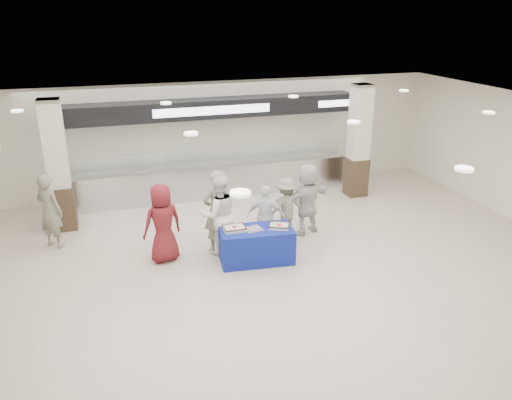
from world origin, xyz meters
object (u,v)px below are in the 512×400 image
object	(u,v)px
chef_tall	(219,215)
chef_short	(266,216)
civilian_maroon	(163,223)
soldier_bg	(50,211)
display_table	(256,245)
cupcake_tray	(254,229)
sheet_cake_right	(279,226)
soldier_b	(286,208)
civilian_white	(307,199)
sheet_cake_left	(234,228)
soldier_a	(217,211)

from	to	relation	value
chef_tall	chef_short	bearing A→B (deg)	177.92
civilian_maroon	soldier_bg	xyz separation A→B (m)	(-2.32, 1.43, 0.01)
soldier_bg	display_table	bearing A→B (deg)	-166.40
cupcake_tray	sheet_cake_right	bearing A→B (deg)	-4.48
chef_short	soldier_b	size ratio (longest dim) A/B	0.99
chef_short	soldier_bg	distance (m)	4.84
chef_short	soldier_b	world-z (taller)	soldier_b
soldier_b	civilian_white	size ratio (longest dim) A/B	0.85
cupcake_tray	sheet_cake_left	bearing A→B (deg)	163.15
sheet_cake_left	cupcake_tray	world-z (taller)	sheet_cake_left
civilian_maroon	civilian_white	size ratio (longest dim) A/B	0.99
civilian_white	chef_short	bearing A→B (deg)	-0.35
civilian_maroon	soldier_b	world-z (taller)	civilian_maroon
soldier_a	chef_short	distance (m)	1.12
cupcake_tray	chef_short	bearing A→B (deg)	54.07
display_table	chef_short	xyz separation A→B (m)	(0.42, 0.64, 0.36)
chef_short	civilian_white	xyz separation A→B (m)	(1.17, 0.40, 0.14)
civilian_maroon	soldier_bg	bearing A→B (deg)	-46.49
sheet_cake_right	soldier_bg	distance (m)	5.15
cupcake_tray	soldier_b	size ratio (longest dim) A/B	0.27
sheet_cake_right	civilian_maroon	world-z (taller)	civilian_maroon
cupcake_tray	civilian_maroon	distance (m)	1.94
display_table	chef_tall	distance (m)	1.06
chef_short	civilian_white	size ratio (longest dim) A/B	0.84
civilian_maroon	civilian_white	world-z (taller)	civilian_white
display_table	chef_short	bearing A→B (deg)	62.37
sheet_cake_left	soldier_a	bearing A→B (deg)	107.34
sheet_cake_left	chef_short	world-z (taller)	chef_short
chef_short	civilian_white	world-z (taller)	civilian_white
chef_short	soldier_bg	xyz separation A→B (m)	(-4.62, 1.43, 0.14)
sheet_cake_left	cupcake_tray	bearing A→B (deg)	-16.85
soldier_bg	soldier_b	bearing A→B (deg)	-151.99
soldier_bg	civilian_maroon	bearing A→B (deg)	-171.84
cupcake_tray	soldier_b	bearing A→B (deg)	42.43
cupcake_tray	soldier_bg	size ratio (longest dim) A/B	0.23
cupcake_tray	chef_short	xyz separation A→B (m)	(0.49, 0.67, -0.05)
civilian_maroon	chef_short	size ratio (longest dim) A/B	1.18
chef_tall	soldier_bg	world-z (taller)	chef_tall
soldier_a	chef_tall	world-z (taller)	soldier_a
civilian_white	civilian_maroon	bearing A→B (deg)	-12.61
sheet_cake_right	chef_tall	bearing A→B (deg)	147.80
soldier_b	civilian_white	bearing A→B (deg)	-178.88
civilian_maroon	soldier_bg	distance (m)	2.72
chef_tall	display_table	bearing A→B (deg)	133.46
soldier_a	soldier_bg	xyz separation A→B (m)	(-3.53, 1.32, -0.07)
soldier_b	display_table	bearing A→B (deg)	37.59
chef_tall	soldier_bg	xyz separation A→B (m)	(-3.55, 1.43, -0.04)
civilian_white	soldier_bg	world-z (taller)	civilian_white
display_table	soldier_bg	size ratio (longest dim) A/B	0.89
display_table	civilian_maroon	distance (m)	2.05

